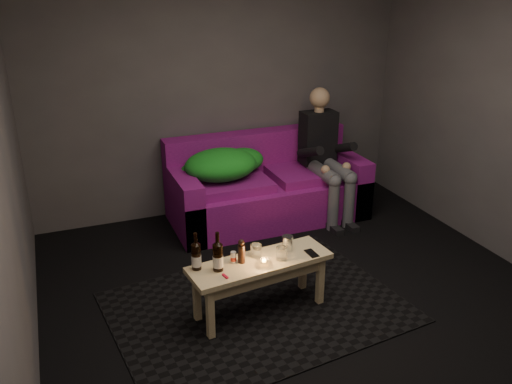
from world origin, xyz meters
The scene contains 17 objects.
floor centered at (0.00, 0.00, 0.00)m, with size 4.50×4.50×0.00m, color black.
room centered at (0.00, 0.47, 1.64)m, with size 4.50×4.50×4.50m.
rug centered at (-0.39, 0.25, 0.00)m, with size 2.19×1.59×0.01m, color black.
sofa centered at (0.33, 1.82, 0.31)m, with size 2.01×0.91×0.87m.
green_blanket centered at (-0.13, 1.81, 0.65)m, with size 0.89×0.60×0.30m.
person centered at (0.92, 1.66, 0.70)m, with size 0.36×0.84×1.34m.
coffee_table centered at (-0.39, 0.20, 0.37)m, with size 1.13×0.47×0.45m.
beer_bottle_a centered at (-0.86, 0.25, 0.55)m, with size 0.07×0.07×0.29m.
beer_bottle_b centered at (-0.73, 0.18, 0.56)m, with size 0.08×0.08×0.30m.
salt_shaker centered at (-0.59, 0.24, 0.49)m, with size 0.04×0.04×0.09m, color silver.
pepper_mill centered at (-0.53, 0.22, 0.52)m, with size 0.05×0.05×0.14m, color black.
tumbler_back centered at (-0.40, 0.27, 0.50)m, with size 0.08×0.08×0.10m, color white.
tealight centered at (-0.39, 0.13, 0.47)m, with size 0.06×0.06×0.05m.
tumbler_front centered at (-0.24, 0.15, 0.50)m, with size 0.08×0.08×0.10m, color white.
steel_cup centered at (-0.13, 0.28, 0.51)m, with size 0.09×0.09×0.12m, color silver.
smartphone centered at (0.01, 0.15, 0.45)m, with size 0.07×0.13×0.01m, color black.
red_lighter centered at (-0.71, 0.07, 0.45)m, with size 0.02×0.07×0.01m, color red.
Camera 1 is at (-1.72, -3.08, 2.44)m, focal length 38.00 mm.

